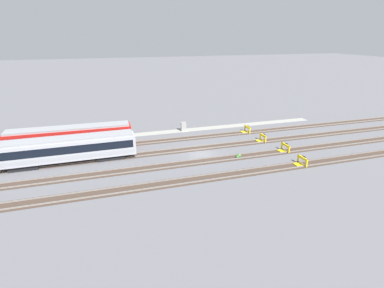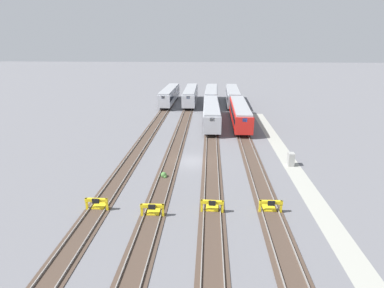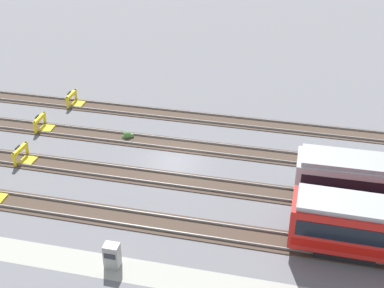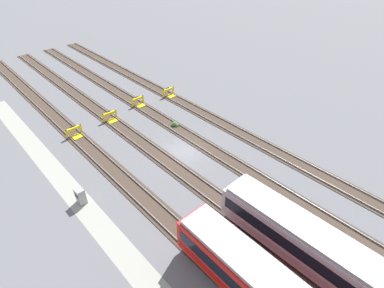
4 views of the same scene
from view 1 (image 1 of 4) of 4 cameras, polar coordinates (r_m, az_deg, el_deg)
name	(u,v)px [view 1 (image 1 of 4)]	position (r m, az deg, el deg)	size (l,w,h in m)	color
ground_plane	(201,154)	(44.21, 1.75, -2.00)	(400.00, 400.00, 0.00)	slate
service_walkway	(180,131)	(55.10, -2.31, 2.55)	(54.00, 2.00, 0.01)	#9E9E93
rail_track_nearest	(187,138)	(50.94, -0.99, 1.11)	(90.00, 2.23, 0.21)	#47382D
rail_track_near_inner	(196,148)	(46.41, 0.75, -0.83)	(90.00, 2.24, 0.21)	#47382D
rail_track_middle	(207,161)	(42.00, 2.87, -3.19)	(90.00, 2.24, 0.21)	#47382D
rail_track_far_inner	(221,176)	(37.75, 5.48, -6.08)	(90.00, 2.23, 0.21)	#47382D
subway_car_front_row_leftmost	(68,149)	(43.96, -22.57, -0.89)	(18.04, 3.07, 3.70)	#ADAFB7
subway_car_front_row_right_inner	(70,137)	(48.76, -22.14, 1.17)	(18.04, 3.07, 3.70)	red
bumper_stop_nearest_track	(246,130)	(54.78, 10.27, 2.68)	(1.35, 2.00, 1.22)	yellow
bumper_stop_near_inner_track	(262,138)	(50.75, 13.12, 1.06)	(1.37, 2.01, 1.22)	yellow
bumper_stop_middle_track	(284,148)	(47.23, 17.11, -0.77)	(1.36, 2.01, 1.22)	yellow
bumper_stop_far_inner_track	(301,161)	(43.10, 20.01, -3.15)	(1.34, 2.00, 1.22)	yellow
electrical_cabinet	(183,126)	(54.88, -1.65, 3.36)	(0.90, 0.73, 1.60)	#9E9E99
weed_clump	(239,156)	(43.49, 8.87, -2.29)	(0.92, 0.70, 0.64)	#4C7F3D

